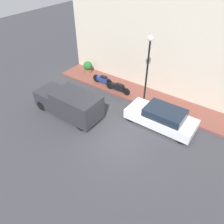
# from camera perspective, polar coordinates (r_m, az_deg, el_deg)

# --- Properties ---
(ground_plane) EXTENTS (60.00, 60.00, 0.00)m
(ground_plane) POSITION_cam_1_polar(r_m,az_deg,el_deg) (13.15, 1.53, -7.07)
(ground_plane) COLOR #38383D
(sidewalk) EXTENTS (2.29, 17.18, 0.15)m
(sidewalk) POSITION_cam_1_polar(r_m,az_deg,el_deg) (16.49, 11.19, 3.11)
(sidewalk) COLOR brown
(sidewalk) RESTS_ON ground_plane
(building_facade) EXTENTS (0.30, 17.18, 7.31)m
(building_facade) POSITION_cam_1_polar(r_m,az_deg,el_deg) (15.92, 14.94, 15.91)
(building_facade) COLOR beige
(building_facade) RESTS_ON ground_plane
(parked_car) EXTENTS (1.84, 4.38, 1.28)m
(parked_car) POSITION_cam_1_polar(r_m,az_deg,el_deg) (14.05, 12.84, -1.35)
(parked_car) COLOR silver
(parked_car) RESTS_ON ground_plane
(delivery_van) EXTENTS (1.86, 4.78, 1.77)m
(delivery_van) POSITION_cam_1_polar(r_m,az_deg,el_deg) (14.75, -11.24, 2.43)
(delivery_van) COLOR #2D2D33
(delivery_van) RESTS_ON ground_plane
(motorcycle_black) EXTENTS (0.30, 2.12, 0.72)m
(motorcycle_black) POSITION_cam_1_polar(r_m,az_deg,el_deg) (16.78, 1.59, 6.48)
(motorcycle_black) COLOR black
(motorcycle_black) RESTS_ON sidewalk
(motorcycle_blue) EXTENTS (0.30, 1.90, 0.75)m
(motorcycle_blue) POSITION_cam_1_polar(r_m,az_deg,el_deg) (17.77, -2.45, 8.46)
(motorcycle_blue) COLOR navy
(motorcycle_blue) RESTS_ON sidewalk
(streetlamp) EXTENTS (0.37, 0.37, 4.80)m
(streetlamp) POSITION_cam_1_polar(r_m,az_deg,el_deg) (14.44, 9.46, 13.41)
(streetlamp) COLOR black
(streetlamp) RESTS_ON sidewalk
(potted_plant) EXTENTS (0.78, 0.78, 1.01)m
(potted_plant) POSITION_cam_1_polar(r_m,az_deg,el_deg) (19.65, -6.31, 11.71)
(potted_plant) COLOR brown
(potted_plant) RESTS_ON sidewalk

